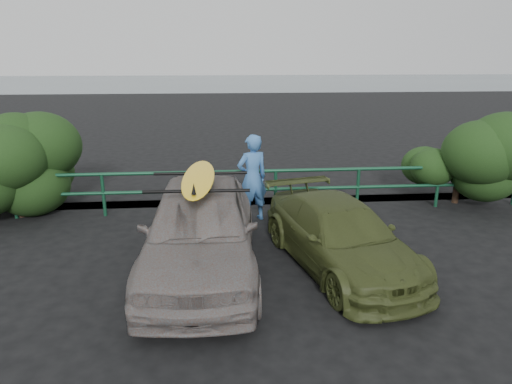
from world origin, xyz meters
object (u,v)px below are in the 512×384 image
sedan (200,228)px  surfboard (199,178)px  man (252,178)px  olive_vehicle (340,236)px  guardrail (233,191)px

sedan → surfboard: bearing=1.5°
man → sedan: bearing=45.9°
olive_vehicle → surfboard: bearing=165.7°
sedan → olive_vehicle: size_ratio=1.16×
guardrail → surfboard: 3.31m
olive_vehicle → surfboard: surfboard is taller
sedan → surfboard: (0.00, 0.00, 0.88)m
man → surfboard: bearing=45.9°
guardrail → olive_vehicle: 3.52m
olive_vehicle → sedan: bearing=165.7°
guardrail → man: 0.82m
guardrail → surfboard: bearing=-102.4°
man → olive_vehicle: bearing=97.4°
sedan → surfboard: surfboard is taller
guardrail → surfboard: surfboard is taller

